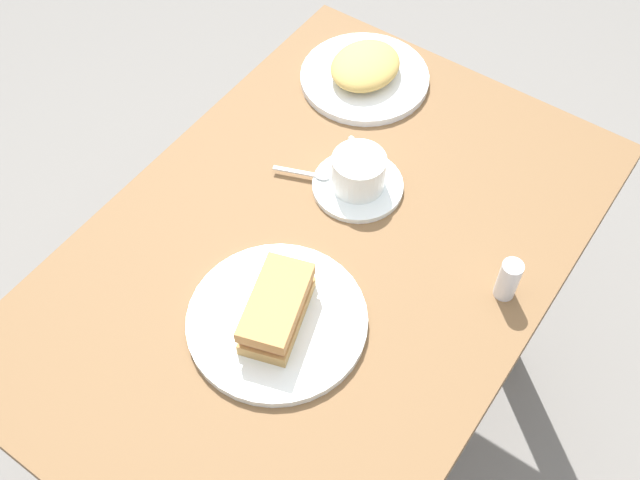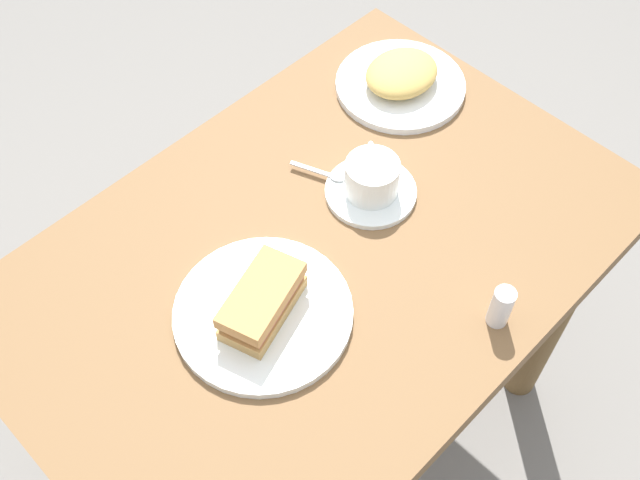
{
  "view_description": "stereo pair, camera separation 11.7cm",
  "coord_description": "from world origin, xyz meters",
  "px_view_note": "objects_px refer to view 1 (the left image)",
  "views": [
    {
      "loc": [
        -0.56,
        -0.39,
        1.71
      ],
      "look_at": [
        -0.0,
        -0.0,
        0.76
      ],
      "focal_mm": 42.67,
      "sensor_mm": 36.0,
      "label": 1
    },
    {
      "loc": [
        -0.48,
        -0.48,
        1.71
      ],
      "look_at": [
        -0.0,
        -0.0,
        0.76
      ],
      "focal_mm": 42.67,
      "sensor_mm": 36.0,
      "label": 2
    }
  ],
  "objects_px": {
    "sandwich_plate": "(277,321)",
    "spoon": "(311,174)",
    "salt_shaker": "(508,280)",
    "sandwich_front": "(277,309)",
    "side_plate": "(365,78)",
    "coffee_cup": "(358,170)",
    "dining_table": "(319,299)",
    "coffee_saucer": "(358,186)"
  },
  "relations": [
    {
      "from": "spoon",
      "to": "coffee_cup",
      "type": "bearing_deg",
      "value": -67.49
    },
    {
      "from": "sandwich_plate",
      "to": "side_plate",
      "type": "xyz_separation_m",
      "value": [
        0.51,
        0.18,
        0.0
      ]
    },
    {
      "from": "coffee_cup",
      "to": "side_plate",
      "type": "height_order",
      "value": "coffee_cup"
    },
    {
      "from": "sandwich_plate",
      "to": "side_plate",
      "type": "relative_size",
      "value": 1.11
    },
    {
      "from": "coffee_cup",
      "to": "spoon",
      "type": "distance_m",
      "value": 0.08
    },
    {
      "from": "sandwich_front",
      "to": "spoon",
      "type": "distance_m",
      "value": 0.28
    },
    {
      "from": "sandwich_plate",
      "to": "salt_shaker",
      "type": "relative_size",
      "value": 3.58
    },
    {
      "from": "coffee_cup",
      "to": "salt_shaker",
      "type": "xyz_separation_m",
      "value": [
        -0.05,
        -0.29,
        -0.01
      ]
    },
    {
      "from": "sandwich_front",
      "to": "salt_shaker",
      "type": "bearing_deg",
      "value": -46.12
    },
    {
      "from": "coffee_saucer",
      "to": "side_plate",
      "type": "distance_m",
      "value": 0.26
    },
    {
      "from": "sandwich_front",
      "to": "side_plate",
      "type": "bearing_deg",
      "value": 19.35
    },
    {
      "from": "side_plate",
      "to": "salt_shaker",
      "type": "relative_size",
      "value": 3.21
    },
    {
      "from": "coffee_cup",
      "to": "salt_shaker",
      "type": "bearing_deg",
      "value": -98.94
    },
    {
      "from": "salt_shaker",
      "to": "sandwich_front",
      "type": "bearing_deg",
      "value": 133.88
    },
    {
      "from": "dining_table",
      "to": "sandwich_plate",
      "type": "relative_size",
      "value": 3.79
    },
    {
      "from": "dining_table",
      "to": "coffee_saucer",
      "type": "height_order",
      "value": "coffee_saucer"
    },
    {
      "from": "coffee_saucer",
      "to": "salt_shaker",
      "type": "height_order",
      "value": "salt_shaker"
    },
    {
      "from": "spoon",
      "to": "salt_shaker",
      "type": "distance_m",
      "value": 0.37
    },
    {
      "from": "sandwich_plate",
      "to": "coffee_saucer",
      "type": "relative_size",
      "value": 1.75
    },
    {
      "from": "sandwich_plate",
      "to": "side_plate",
      "type": "bearing_deg",
      "value": 19.21
    },
    {
      "from": "coffee_saucer",
      "to": "coffee_cup",
      "type": "bearing_deg",
      "value": 45.05
    },
    {
      "from": "coffee_saucer",
      "to": "salt_shaker",
      "type": "relative_size",
      "value": 2.04
    },
    {
      "from": "sandwich_plate",
      "to": "sandwich_front",
      "type": "distance_m",
      "value": 0.04
    },
    {
      "from": "coffee_saucer",
      "to": "salt_shaker",
      "type": "distance_m",
      "value": 0.3
    },
    {
      "from": "coffee_saucer",
      "to": "spoon",
      "type": "relative_size",
      "value": 1.58
    },
    {
      "from": "dining_table",
      "to": "coffee_saucer",
      "type": "relative_size",
      "value": 6.64
    },
    {
      "from": "dining_table",
      "to": "coffee_cup",
      "type": "xyz_separation_m",
      "value": [
        0.14,
        0.02,
        0.19
      ]
    },
    {
      "from": "sandwich_plate",
      "to": "spoon",
      "type": "height_order",
      "value": "spoon"
    },
    {
      "from": "spoon",
      "to": "side_plate",
      "type": "xyz_separation_m",
      "value": [
        0.25,
        0.06,
        -0.01
      ]
    },
    {
      "from": "coffee_saucer",
      "to": "side_plate",
      "type": "bearing_deg",
      "value": 30.52
    },
    {
      "from": "coffee_saucer",
      "to": "spoon",
      "type": "distance_m",
      "value": 0.08
    },
    {
      "from": "sandwich_front",
      "to": "salt_shaker",
      "type": "distance_m",
      "value": 0.34
    },
    {
      "from": "sandwich_plate",
      "to": "sandwich_front",
      "type": "xyz_separation_m",
      "value": [
        -0.0,
        -0.0,
        0.04
      ]
    },
    {
      "from": "coffee_cup",
      "to": "spoon",
      "type": "bearing_deg",
      "value": 112.51
    },
    {
      "from": "dining_table",
      "to": "side_plate",
      "type": "distance_m",
      "value": 0.42
    },
    {
      "from": "coffee_cup",
      "to": "side_plate",
      "type": "xyz_separation_m",
      "value": [
        0.22,
        0.13,
        -0.04
      ]
    },
    {
      "from": "sandwich_front",
      "to": "coffee_cup",
      "type": "relative_size",
      "value": 1.6
    },
    {
      "from": "coffee_saucer",
      "to": "sandwich_plate",
      "type": "bearing_deg",
      "value": -171.01
    },
    {
      "from": "sandwich_plate",
      "to": "side_plate",
      "type": "height_order",
      "value": "same"
    },
    {
      "from": "side_plate",
      "to": "sandwich_plate",
      "type": "bearing_deg",
      "value": -160.79
    },
    {
      "from": "dining_table",
      "to": "sandwich_plate",
      "type": "xyz_separation_m",
      "value": [
        -0.14,
        -0.02,
        0.16
      ]
    },
    {
      "from": "dining_table",
      "to": "salt_shaker",
      "type": "distance_m",
      "value": 0.34
    }
  ]
}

